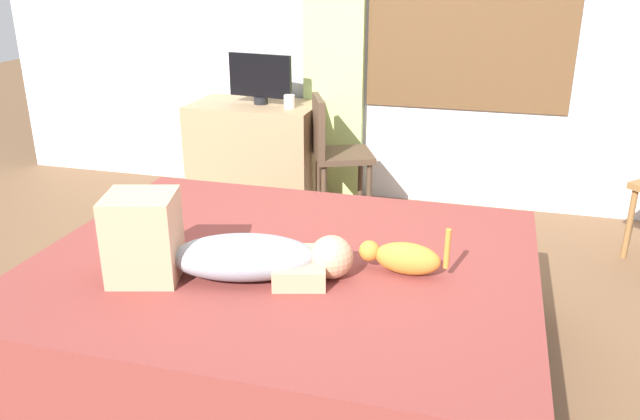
{
  "coord_description": "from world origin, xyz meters",
  "views": [
    {
      "loc": [
        0.67,
        -2.3,
        1.67
      ],
      "look_at": [
        -0.01,
        0.16,
        0.68
      ],
      "focal_mm": 35.7,
      "sensor_mm": 36.0,
      "label": 1
    }
  ],
  "objects": [
    {
      "name": "tv_monitor",
      "position": [
        -0.93,
        1.9,
        0.92
      ],
      "size": [
        0.48,
        0.1,
        0.35
      ],
      "color": "black",
      "rests_on": "desk"
    },
    {
      "name": "cup",
      "position": [
        -0.69,
        1.82,
        0.79
      ],
      "size": [
        0.08,
        0.08,
        0.09
      ],
      "primitive_type": "cylinder",
      "color": "white",
      "rests_on": "desk"
    },
    {
      "name": "chair_by_desk",
      "position": [
        -0.35,
        1.7,
        0.51
      ],
      "size": [
        0.5,
        0.5,
        0.86
      ],
      "color": "#4C3828",
      "rests_on": "ground"
    },
    {
      "name": "person_lying",
      "position": [
        -0.3,
        -0.27,
        0.64
      ],
      "size": [
        0.94,
        0.47,
        0.34
      ],
      "color": "#8C939E",
      "rests_on": "bed"
    },
    {
      "name": "curtain_left",
      "position": [
        -0.47,
        2.18,
        1.15
      ],
      "size": [
        0.44,
        0.06,
        2.3
      ],
      "primitive_type": "cube",
      "color": "#ADCC75",
      "rests_on": "ground"
    },
    {
      "name": "ground_plane",
      "position": [
        0.0,
        0.0,
        0.0
      ],
      "size": [
        16.0,
        16.0,
        0.0
      ],
      "primitive_type": "plane",
      "color": "brown"
    },
    {
      "name": "bed",
      "position": [
        -0.11,
        -0.04,
        0.26
      ],
      "size": [
        2.1,
        1.71,
        0.53
      ],
      "color": "#38383D",
      "rests_on": "ground"
    },
    {
      "name": "cat",
      "position": [
        0.38,
        -0.04,
        0.6
      ],
      "size": [
        0.36,
        0.13,
        0.21
      ],
      "color": "#C67A2D",
      "rests_on": "bed"
    },
    {
      "name": "desk",
      "position": [
        -0.98,
        1.9,
        0.37
      ],
      "size": [
        0.9,
        0.56,
        0.74
      ],
      "color": "#997A56",
      "rests_on": "ground"
    }
  ]
}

